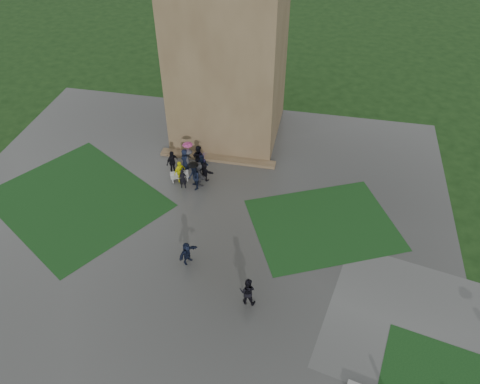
% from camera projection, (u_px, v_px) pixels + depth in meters
% --- Properties ---
extents(ground, '(120.00, 120.00, 0.00)m').
position_uv_depth(ground, '(177.00, 262.00, 28.28)').
color(ground, black).
extents(plaza, '(34.00, 34.00, 0.02)m').
position_uv_depth(plaza, '(186.00, 238.00, 29.76)').
color(plaza, '#373734').
rests_on(plaza, ground).
extents(lawn_inset_left, '(14.10, 13.46, 0.01)m').
position_uv_depth(lawn_inset_left, '(77.00, 200.00, 32.53)').
color(lawn_inset_left, '#123313').
rests_on(lawn_inset_left, plaza).
extents(lawn_inset_right, '(11.12, 10.15, 0.01)m').
position_uv_depth(lawn_inset_right, '(323.00, 224.00, 30.70)').
color(lawn_inset_right, '#123313').
rests_on(lawn_inset_right, plaza).
extents(tower, '(8.00, 8.00, 18.00)m').
position_uv_depth(tower, '(228.00, 23.00, 33.61)').
color(tower, brown).
rests_on(tower, ground).
extents(tower_plinth, '(9.00, 0.80, 0.22)m').
position_uv_depth(tower_plinth, '(218.00, 158.00, 36.09)').
color(tower_plinth, brown).
rests_on(tower_plinth, plaza).
extents(bench, '(1.38, 0.90, 0.77)m').
position_uv_depth(bench, '(180.00, 176.00, 33.96)').
color(bench, '#A5A4A0').
rests_on(bench, plaza).
extents(visitor_cluster, '(3.82, 3.34, 2.41)m').
position_uv_depth(visitor_cluster, '(192.00, 166.00, 33.81)').
color(visitor_cluster, black).
rests_on(visitor_cluster, plaza).
extents(pedestrian_mid, '(1.14, 1.50, 1.54)m').
position_uv_depth(pedestrian_mid, '(187.00, 253.00, 27.78)').
color(pedestrian_mid, black).
rests_on(pedestrian_mid, plaza).
extents(pedestrian_near, '(0.91, 0.53, 1.86)m').
position_uv_depth(pedestrian_near, '(248.00, 291.00, 25.45)').
color(pedestrian_near, black).
rests_on(pedestrian_near, plaza).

